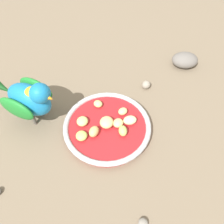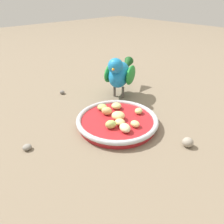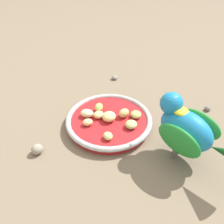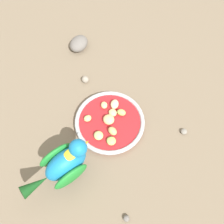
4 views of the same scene
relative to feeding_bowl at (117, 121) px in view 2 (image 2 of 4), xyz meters
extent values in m
plane|color=#756651|center=(-0.01, 0.03, -0.01)|extent=(4.00, 4.00, 0.00)
cylinder|color=#AD1E23|center=(0.00, 0.00, 0.00)|extent=(0.21, 0.21, 0.02)
torus|color=#B7BABF|center=(0.00, 0.00, 0.01)|extent=(0.22, 0.22, 0.01)
ellipsoid|color=tan|center=(0.00, 0.04, 0.02)|extent=(0.04, 0.04, 0.02)
ellipsoid|color=#C6D17A|center=(0.07, -0.02, 0.01)|extent=(0.03, 0.03, 0.02)
ellipsoid|color=#E5C67F|center=(-0.01, -0.02, 0.01)|extent=(0.03, 0.04, 0.02)
ellipsoid|color=#E5C67F|center=(0.01, -0.06, 0.01)|extent=(0.02, 0.03, 0.02)
ellipsoid|color=#E5C67F|center=(0.00, 0.00, 0.02)|extent=(0.05, 0.05, 0.02)
ellipsoid|color=#B2CC66|center=(-0.04, -0.02, 0.02)|extent=(0.03, 0.03, 0.02)
ellipsoid|color=#C6D17A|center=(0.04, 0.05, 0.01)|extent=(0.04, 0.04, 0.02)
ellipsoid|color=beige|center=(-0.02, -0.05, 0.02)|extent=(0.04, 0.04, 0.02)
ellipsoid|color=#B2CC66|center=(0.01, 0.07, 0.01)|extent=(0.04, 0.04, 0.02)
cylinder|color=#59544C|center=(0.14, 0.12, 0.01)|extent=(0.01, 0.01, 0.04)
cylinder|color=#59544C|center=(0.12, 0.14, 0.01)|extent=(0.01, 0.01, 0.04)
ellipsoid|color=#197AB7|center=(0.14, 0.13, 0.07)|extent=(0.14, 0.11, 0.08)
ellipsoid|color=#1E7F2D|center=(0.16, 0.10, 0.07)|extent=(0.10, 0.07, 0.06)
ellipsoid|color=#1E7F2D|center=(0.13, 0.17, 0.07)|extent=(0.10, 0.07, 0.06)
cone|color=#144719|center=(0.22, 0.18, 0.07)|extent=(0.08, 0.07, 0.05)
sphere|color=#197AB7|center=(0.10, 0.11, 0.11)|extent=(0.06, 0.06, 0.05)
cone|color=orange|center=(0.08, 0.10, 0.10)|extent=(0.03, 0.03, 0.02)
ellipsoid|color=yellow|center=(0.12, 0.12, 0.10)|extent=(0.05, 0.05, 0.01)
ellipsoid|color=slate|center=(0.00, 0.28, -0.01)|extent=(0.02, 0.02, 0.01)
ellipsoid|color=gray|center=(0.06, -0.18, 0.00)|extent=(0.03, 0.03, 0.02)
ellipsoid|color=gray|center=(-0.23, 0.07, -0.01)|extent=(0.02, 0.02, 0.01)
camera|label=1|loc=(-0.28, 0.18, 0.49)|focal=37.23mm
camera|label=2|loc=(-0.35, -0.36, 0.31)|focal=35.24mm
camera|label=3|loc=(0.44, -0.09, 0.39)|focal=36.87mm
camera|label=4|loc=(0.04, 0.32, 0.67)|focal=37.56mm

